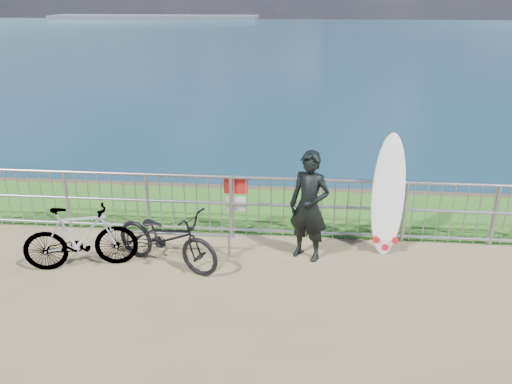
# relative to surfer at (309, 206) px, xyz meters

# --- Properties ---
(grass_strip) EXTENTS (120.00, 120.00, 0.00)m
(grass_strip) POSITION_rel_surfer_xyz_m (-0.85, 1.80, -0.90)
(grass_strip) COLOR #265C19
(grass_strip) RESTS_ON ground
(seascape) EXTENTS (260.00, 260.00, 5.00)m
(seascape) POSITION_rel_surfer_xyz_m (-44.60, 146.59, -4.94)
(seascape) COLOR brown
(seascape) RESTS_ON ground
(railing) EXTENTS (10.06, 0.10, 1.13)m
(railing) POSITION_rel_surfer_xyz_m (-0.84, 0.70, -0.33)
(railing) COLOR gray
(railing) RESTS_ON ground
(surfer) EXTENTS (0.78, 0.67, 1.81)m
(surfer) POSITION_rel_surfer_xyz_m (0.00, 0.00, 0.00)
(surfer) COLOR black
(surfer) RESTS_ON ground
(surfboard) EXTENTS (0.57, 0.52, 2.01)m
(surfboard) POSITION_rel_surfer_xyz_m (1.28, 0.36, 0.02)
(surfboard) COLOR white
(surfboard) RESTS_ON ground
(bicycle_near) EXTENTS (1.99, 1.33, 0.99)m
(bicycle_near) POSITION_rel_surfer_xyz_m (-2.21, -0.47, -0.41)
(bicycle_near) COLOR black
(bicycle_near) RESTS_ON ground
(bicycle_far) EXTENTS (1.80, 0.94, 1.04)m
(bicycle_far) POSITION_rel_surfer_xyz_m (-3.53, -0.65, -0.39)
(bicycle_far) COLOR black
(bicycle_far) RESTS_ON ground
(bike_rack) EXTENTS (1.91, 0.05, 0.40)m
(bike_rack) POSITION_rel_surfer_xyz_m (-2.14, -0.09, -0.58)
(bike_rack) COLOR gray
(bike_rack) RESTS_ON ground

